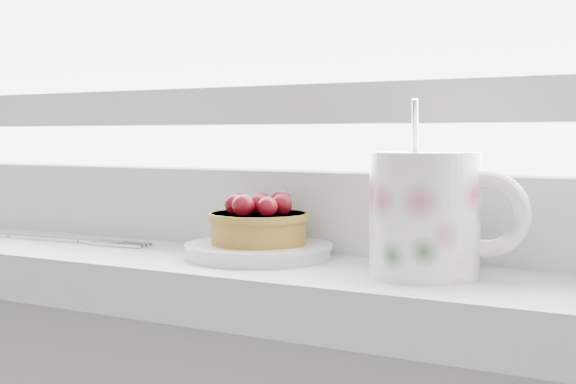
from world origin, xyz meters
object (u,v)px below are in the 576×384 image
Objects in this scene: raspberry_tart at (259,222)px; floral_mug at (429,212)px; fork at (68,240)px; saucer at (259,251)px.

floral_mug is at bearing -4.92° from raspberry_tart.
fork is (-0.21, -0.00, -0.03)m from raspberry_tart.
raspberry_tart is 0.16m from floral_mug.
raspberry_tart is at bearing 175.08° from floral_mug.
raspberry_tart is 0.64× the size of floral_mug.
floral_mug is at bearing -1.33° from fork.
raspberry_tart is (-0.00, 0.00, 0.02)m from saucer.
saucer is 1.49× the size of raspberry_tart.
saucer is 0.96× the size of floral_mug.
floral_mug is 0.70× the size of fork.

